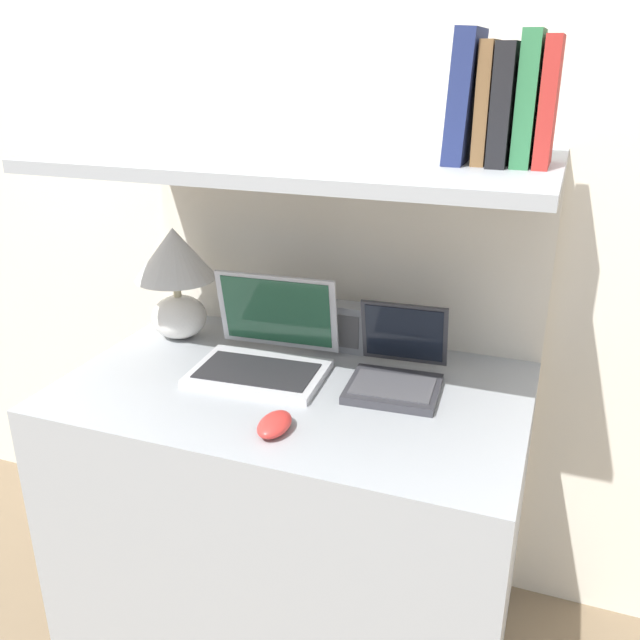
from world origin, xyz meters
The scene contains 14 objects.
wall_back centered at (0.00, 0.75, 1.20)m, with size 6.00×0.05×2.40m.
desk centered at (0.00, 0.34, 0.39)m, with size 1.11×0.68×0.77m.
back_riser centered at (0.00, 0.70, 0.64)m, with size 1.11×0.04×1.28m.
shelf centered at (0.00, 0.42, 1.30)m, with size 1.11×0.62×0.03m.
table_lamp centered at (-0.42, 0.51, 0.96)m, with size 0.22×0.22×0.32m.
laptop_large centered at (-0.10, 0.40, 0.82)m, with size 0.34×0.30×0.23m.
laptop_small centered at (0.23, 0.43, 0.81)m, with size 0.23×0.26×0.19m.
computer_mouse centered at (0.05, 0.13, 0.79)m, with size 0.07×0.11×0.04m.
router_box centered at (0.04, 0.59, 0.84)m, with size 0.14×0.06×0.13m.
book_red centered at (0.51, 0.42, 1.43)m, with size 0.03×0.15×0.24m.
book_green centered at (0.47, 0.42, 1.44)m, with size 0.04×0.15×0.25m.
book_black centered at (0.43, 0.42, 1.43)m, with size 0.04×0.17×0.23m.
book_brown centered at (0.39, 0.42, 1.43)m, with size 0.03×0.13×0.23m.
book_navy centered at (0.35, 0.42, 1.44)m, with size 0.05×0.17×0.26m.
Camera 1 is at (0.57, -1.01, 1.52)m, focal length 38.00 mm.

